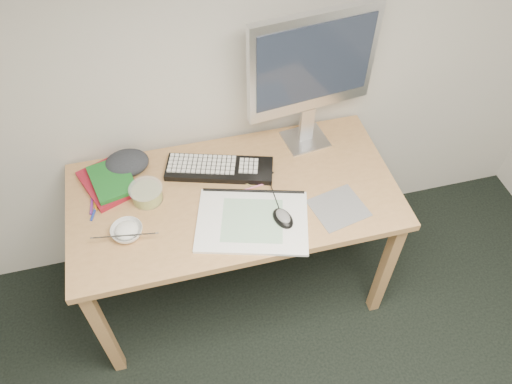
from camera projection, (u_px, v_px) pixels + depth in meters
desk at (234, 206)px, 2.19m from camera, size 1.40×0.70×0.75m
mousepad at (339, 208)px, 2.08m from camera, size 0.25×0.23×0.00m
sketchpad at (252, 221)px, 2.02m from camera, size 0.52×0.43×0.01m
keyboard at (219, 169)px, 2.20m from camera, size 0.49×0.28×0.03m
monitor at (312, 67)px, 2.03m from camera, size 0.56×0.20×0.65m
mouse at (283, 216)px, 2.01m from camera, size 0.10×0.13×0.04m
rice_bowl at (127, 232)px, 1.97m from camera, size 0.13×0.13×0.04m
chopsticks at (125, 236)px, 1.93m from camera, size 0.25×0.06×0.02m
fruit_tub at (147, 194)px, 2.08m from camera, size 0.16×0.16×0.07m
book_red at (109, 182)px, 2.15m from camera, size 0.28×0.31×0.03m
book_green at (112, 179)px, 2.13m from camera, size 0.21×0.26×0.02m
cloth_lump at (127, 163)px, 2.20m from camera, size 0.19×0.17×0.07m
pencil_pink at (243, 190)px, 2.14m from camera, size 0.19×0.03×0.01m
pencil_tan at (236, 178)px, 2.18m from camera, size 0.12×0.14×0.01m
pencil_black at (252, 177)px, 2.19m from camera, size 0.20×0.02×0.01m
marker_blue at (95, 209)px, 2.07m from camera, size 0.05×0.11×0.01m
marker_orange at (94, 198)px, 2.10m from camera, size 0.02×0.13×0.01m
marker_purple at (92, 203)px, 2.09m from camera, size 0.02×0.12×0.01m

